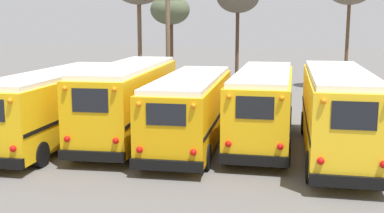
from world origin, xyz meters
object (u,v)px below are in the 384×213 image
school_bus_2 (191,108)px  utility_pole (168,42)px  school_bus_4 (337,110)px  school_bus_0 (57,103)px  bare_tree_1 (170,12)px  school_bus_3 (263,103)px  school_bus_1 (130,98)px

school_bus_2 → utility_pole: bearing=109.7°
school_bus_4 → utility_pole: size_ratio=1.31×
school_bus_4 → utility_pole: utility_pole is taller
utility_pole → school_bus_4: bearing=-48.5°
school_bus_0 → bare_tree_1: size_ratio=1.47×
school_bus_3 → utility_pole: 11.41m
school_bus_0 → school_bus_3: size_ratio=1.07×
school_bus_0 → school_bus_4: size_ratio=1.06×
school_bus_4 → school_bus_3: bearing=150.4°
utility_pole → bare_tree_1: (-0.96, 4.36, 1.95)m
school_bus_2 → school_bus_3: (2.92, 1.19, 0.09)m
school_bus_1 → school_bus_2: school_bus_1 is taller
school_bus_2 → school_bus_4: size_ratio=0.97×
school_bus_1 → school_bus_2: size_ratio=1.05×
school_bus_2 → school_bus_3: 3.15m
school_bus_0 → utility_pole: (2.18, 10.69, 2.22)m
school_bus_0 → bare_tree_1: 15.66m
school_bus_1 → bare_tree_1: bearing=97.0°
school_bus_1 → school_bus_3: size_ratio=1.03×
school_bus_1 → bare_tree_1: 14.64m
school_bus_2 → school_bus_1: bearing=167.7°
school_bus_0 → utility_pole: utility_pole is taller
school_bus_4 → school_bus_0: bearing=179.8°
school_bus_1 → school_bus_3: bearing=5.4°
school_bus_0 → school_bus_3: 8.91m
bare_tree_1 → school_bus_1: bearing=-83.0°
school_bus_2 → school_bus_4: bearing=-4.6°
school_bus_1 → school_bus_2: bearing=-12.3°
school_bus_0 → bare_tree_1: bare_tree_1 is taller
school_bus_2 → school_bus_3: bearing=22.2°
school_bus_1 → school_bus_3: (5.84, 0.55, -0.11)m
school_bus_3 → school_bus_4: 3.36m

